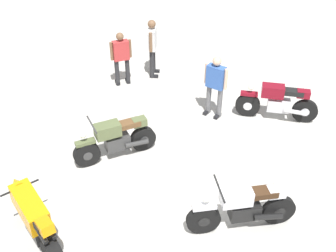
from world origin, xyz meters
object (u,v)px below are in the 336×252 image
(motorcycle_silver_cruiser, at_px, (243,207))
(motorcycle_olive_vintage, at_px, (116,140))
(motorcycle_maroon_cruiser, at_px, (278,102))
(motorcycle_orange_sportbike, at_px, (34,218))
(person_in_white_shirt, at_px, (152,44))
(person_in_red_shirt, at_px, (121,56))
(person_in_blue_shirt, at_px, (215,83))

(motorcycle_silver_cruiser, bearing_deg, motorcycle_olive_vintage, -48.64)
(motorcycle_silver_cruiser, xyz_separation_m, motorcycle_maroon_cruiser, (-3.93, -0.03, 0.00))
(motorcycle_orange_sportbike, bearing_deg, motorcycle_silver_cruiser, -122.36)
(motorcycle_maroon_cruiser, bearing_deg, motorcycle_orange_sportbike, 48.95)
(motorcycle_olive_vintage, height_order, person_in_white_shirt, person_in_white_shirt)
(motorcycle_olive_vintage, height_order, motorcycle_maroon_cruiser, motorcycle_maroon_cruiser)
(motorcycle_olive_vintage, bearing_deg, person_in_white_shirt, -125.41)
(motorcycle_silver_cruiser, relative_size, motorcycle_maroon_cruiser, 0.89)
(motorcycle_orange_sportbike, distance_m, motorcycle_silver_cruiser, 3.74)
(motorcycle_olive_vintage, bearing_deg, person_in_red_shirt, -112.55)
(motorcycle_orange_sportbike, xyz_separation_m, person_in_white_shirt, (-6.67, -0.65, 0.43))
(motorcycle_silver_cruiser, relative_size, person_in_white_shirt, 1.05)
(motorcycle_orange_sportbike, height_order, person_in_red_shirt, person_in_red_shirt)
(person_in_blue_shirt, bearing_deg, motorcycle_maroon_cruiser, 117.97)
(motorcycle_silver_cruiser, bearing_deg, motorcycle_maroon_cruiser, -120.75)
(motorcycle_silver_cruiser, distance_m, person_in_red_shirt, 6.18)
(person_in_blue_shirt, relative_size, person_in_white_shirt, 0.95)
(motorcycle_olive_vintage, xyz_separation_m, motorcycle_maroon_cruiser, (-2.94, 3.12, 0.03))
(person_in_blue_shirt, xyz_separation_m, person_in_white_shirt, (-1.46, -2.39, 0.06))
(motorcycle_olive_vintage, bearing_deg, motorcycle_silver_cruiser, 115.34)
(person_in_blue_shirt, distance_m, person_in_white_shirt, 2.80)
(person_in_blue_shirt, bearing_deg, motorcycle_orange_sportbike, -5.20)
(person_in_red_shirt, distance_m, person_in_blue_shirt, 3.05)
(motorcycle_olive_vintage, distance_m, motorcycle_silver_cruiser, 3.31)
(motorcycle_silver_cruiser, height_order, person_in_blue_shirt, person_in_blue_shirt)
(motorcycle_silver_cruiser, bearing_deg, person_in_blue_shirt, -96.80)
(motorcycle_silver_cruiser, height_order, motorcycle_maroon_cruiser, same)
(motorcycle_maroon_cruiser, xyz_separation_m, person_in_white_shirt, (-1.05, -3.96, 0.50))
(motorcycle_silver_cruiser, distance_m, person_in_blue_shirt, 3.89)
(motorcycle_orange_sportbike, distance_m, person_in_white_shirt, 6.72)
(person_in_blue_shirt, bearing_deg, person_in_red_shirt, -88.00)
(motorcycle_maroon_cruiser, xyz_separation_m, person_in_blue_shirt, (0.41, -1.57, 0.44))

